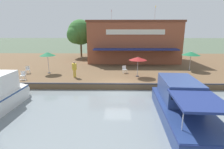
# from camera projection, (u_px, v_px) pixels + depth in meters

# --- Properties ---
(ground_plane) EXTENTS (220.00, 220.00, 0.00)m
(ground_plane) POSITION_uv_depth(u_px,v_px,m) (118.00, 91.00, 16.24)
(ground_plane) COLOR #4C5B47
(quay_deck) EXTENTS (22.00, 56.00, 0.60)m
(quay_deck) POSITION_uv_depth(u_px,v_px,m) (117.00, 65.00, 26.82)
(quay_deck) COLOR brown
(quay_deck) RESTS_ON ground
(quay_edge_fender) EXTENTS (0.20, 50.40, 0.10)m
(quay_edge_fender) POSITION_uv_depth(u_px,v_px,m) (118.00, 84.00, 16.18)
(quay_edge_fender) COLOR #2D2D33
(quay_edge_fender) RESTS_ON quay_deck
(waterfront_restaurant) EXTENTS (9.64, 13.94, 8.54)m
(waterfront_restaurant) POSITION_uv_depth(u_px,v_px,m) (132.00, 41.00, 28.43)
(waterfront_restaurant) COLOR brown
(waterfront_restaurant) RESTS_ON quay_deck
(patio_umbrella_mid_patio_right) EXTENTS (1.87, 1.87, 2.16)m
(patio_umbrella_mid_patio_right) POSITION_uv_depth(u_px,v_px,m) (138.00, 59.00, 18.44)
(patio_umbrella_mid_patio_right) COLOR #B7B7B7
(patio_umbrella_mid_patio_right) RESTS_ON quay_deck
(patio_umbrella_by_entrance) EXTENTS (2.15, 2.15, 2.38)m
(patio_umbrella_by_entrance) POSITION_uv_depth(u_px,v_px,m) (191.00, 53.00, 21.21)
(patio_umbrella_by_entrance) COLOR #B7B7B7
(patio_umbrella_by_entrance) RESTS_ON quay_deck
(patio_umbrella_far_corner) EXTENTS (1.78, 1.78, 2.48)m
(patio_umbrella_far_corner) POSITION_uv_depth(u_px,v_px,m) (47.00, 54.00, 19.82)
(patio_umbrella_far_corner) COLOR #B7B7B7
(patio_umbrella_far_corner) RESTS_ON quay_deck
(cafe_chair_back_row_seat) EXTENTS (0.58, 0.58, 0.85)m
(cafe_chair_back_row_seat) POSITION_uv_depth(u_px,v_px,m) (28.00, 69.00, 20.12)
(cafe_chair_back_row_seat) COLOR white
(cafe_chair_back_row_seat) RESTS_ON quay_deck
(cafe_chair_facing_river) EXTENTS (0.56, 0.56, 0.85)m
(cafe_chair_facing_river) POSITION_uv_depth(u_px,v_px,m) (125.00, 69.00, 20.30)
(cafe_chair_facing_river) COLOR white
(cafe_chair_facing_river) RESTS_ON quay_deck
(cafe_chair_beside_entrance) EXTENTS (0.50, 0.50, 0.85)m
(cafe_chair_beside_entrance) POSITION_uv_depth(u_px,v_px,m) (23.00, 75.00, 17.62)
(cafe_chair_beside_entrance) COLOR white
(cafe_chair_beside_entrance) RESTS_ON quay_deck
(person_near_entrance) EXTENTS (0.48, 0.48, 1.71)m
(person_near_entrance) POSITION_uv_depth(u_px,v_px,m) (74.00, 67.00, 18.30)
(person_near_entrance) COLOR gold
(person_near_entrance) RESTS_ON quay_deck
(motorboat_outer_channel) EXTENTS (8.73, 3.15, 2.29)m
(motorboat_outer_channel) POSITION_uv_depth(u_px,v_px,m) (180.00, 102.00, 11.39)
(motorboat_outer_channel) COLOR navy
(motorboat_outer_channel) RESTS_ON river_water
(tree_behind_restaurant) EXTENTS (4.75, 4.53, 6.75)m
(tree_behind_restaurant) POSITION_uv_depth(u_px,v_px,m) (79.00, 33.00, 31.57)
(tree_behind_restaurant) COLOR brown
(tree_behind_restaurant) RESTS_ON quay_deck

